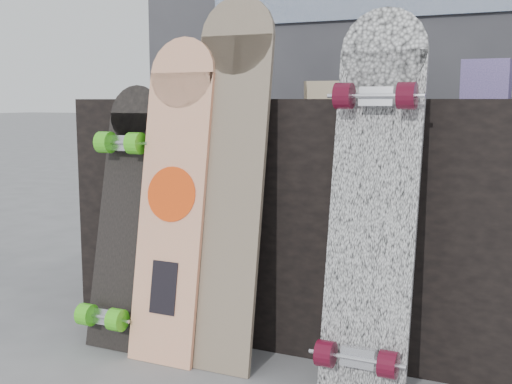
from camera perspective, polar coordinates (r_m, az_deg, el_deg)
The scene contains 10 objects.
ground at distance 1.92m, azimuth 0.21°, elevation -16.31°, with size 60.00×60.00×0.00m, color slate.
vendor_table at distance 2.25m, azimuth 5.56°, elevation -2.02°, with size 1.60×0.60×0.80m, color black.
booth at distance 3.04m, azimuth 11.25°, elevation 13.78°, with size 2.40×0.22×2.20m.
merch_box_purple at distance 2.37m, azimuth -2.57°, elevation 9.46°, with size 0.18×0.12×0.10m, color #3E3B7A.
merch_box_small at distance 2.15m, azimuth 19.82°, elevation 9.39°, with size 0.14×0.14×0.12m, color #3E3B7A.
merch_box_flat at distance 2.21m, azimuth 7.46°, elevation 8.97°, with size 0.22×0.10×0.06m, color #D1B78C.
longboard_geisha at distance 1.98m, azimuth -7.39°, elevation 0.20°, with size 0.22×0.20×0.99m.
longboard_celtic at distance 1.91m, azimuth -2.56°, elevation 1.95°, with size 0.24×0.21×1.11m.
longboard_cascadia at distance 1.72m, azimuth 10.32°, elevation -0.61°, with size 0.24×0.27×1.05m.
skateboard_dark at distance 2.13m, azimuth -11.89°, elevation -1.90°, with size 0.19×0.27×0.85m.
Camera 1 is at (0.73, -1.59, 0.80)m, focal length 45.00 mm.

